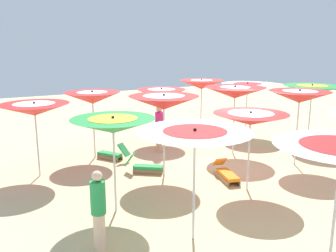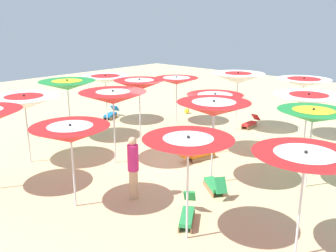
{
  "view_description": "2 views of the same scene",
  "coord_description": "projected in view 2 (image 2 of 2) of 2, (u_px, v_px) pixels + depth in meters",
  "views": [
    {
      "loc": [
        -8.83,
        7.25,
        3.98
      ],
      "look_at": [
        1.67,
        1.61,
        1.28
      ],
      "focal_mm": 38.81,
      "sensor_mm": 36.0,
      "label": 1
    },
    {
      "loc": [
        9.13,
        8.34,
        4.73
      ],
      "look_at": [
        -0.92,
        -0.88,
        0.82
      ],
      "focal_mm": 40.09,
      "sensor_mm": 36.0,
      "label": 2
    }
  ],
  "objects": [
    {
      "name": "beach_umbrella_14",
      "position": [
        313.0,
        116.0,
        10.4
      ],
      "size": [
        1.97,
        1.97,
        2.37
      ],
      "color": "silver",
      "rests_on": "ground"
    },
    {
      "name": "ground",
      "position": [
        169.0,
        159.0,
        13.19
      ],
      "size": [
        41.33,
        41.33,
        0.04
      ],
      "primitive_type": "cube",
      "color": "beige"
    },
    {
      "name": "beachgoer_1",
      "position": [
        133.0,
        167.0,
        10.03
      ],
      "size": [
        0.3,
        0.3,
        1.76
      ],
      "rotation": [
        0.0,
        0.0,
        2.89
      ],
      "color": "#D8A87F",
      "rests_on": "ground"
    },
    {
      "name": "lounger_3",
      "position": [
        111.0,
        114.0,
        18.51
      ],
      "size": [
        1.24,
        0.87,
        0.56
      ],
      "rotation": [
        0.0,
        0.0,
        6.75
      ],
      "color": "olive",
      "rests_on": "ground"
    },
    {
      "name": "lounger_2",
      "position": [
        250.0,
        123.0,
        16.9
      ],
      "size": [
        1.17,
        0.34,
        0.55
      ],
      "rotation": [
        0.0,
        0.0,
        6.29
      ],
      "color": "olive",
      "rests_on": "ground"
    },
    {
      "name": "beach_umbrella_0",
      "position": [
        105.0,
        79.0,
        17.3
      ],
      "size": [
        2.19,
        2.19,
        2.27
      ],
      "color": "silver",
      "rests_on": "ground"
    },
    {
      "name": "beach_umbrella_13",
      "position": [
        308.0,
        99.0,
        12.43
      ],
      "size": [
        2.3,
        2.3,
        2.38
      ],
      "color": "silver",
      "rests_on": "ground"
    },
    {
      "name": "beach_umbrella_15",
      "position": [
        305.0,
        162.0,
        7.21
      ],
      "size": [
        2.05,
        2.05,
        2.32
      ],
      "color": "silver",
      "rests_on": "ground"
    },
    {
      "name": "beach_umbrella_8",
      "position": [
        238.0,
        78.0,
        15.9
      ],
      "size": [
        2.27,
        2.27,
        2.58
      ],
      "color": "silver",
      "rests_on": "ground"
    },
    {
      "name": "beach_umbrella_11",
      "position": [
        188.0,
        147.0,
        7.81
      ],
      "size": [
        1.93,
        1.93,
        2.41
      ],
      "color": "silver",
      "rests_on": "ground"
    },
    {
      "name": "beach_umbrella_10",
      "position": [
        214.0,
        109.0,
        10.61
      ],
      "size": [
        2.11,
        2.11,
        2.54
      ],
      "color": "silver",
      "rests_on": "ground"
    },
    {
      "name": "beach_umbrella_6",
      "position": [
        113.0,
        98.0,
        12.18
      ],
      "size": [
        2.2,
        2.2,
        2.52
      ],
      "color": "silver",
      "rests_on": "ground"
    },
    {
      "name": "lounger_1",
      "position": [
        199.0,
        154.0,
        13.02
      ],
      "size": [
        1.38,
        0.7,
        0.53
      ],
      "rotation": [
        0.0,
        0.0,
        2.88
      ],
      "color": "olive",
      "rests_on": "ground"
    },
    {
      "name": "beach_umbrella_7",
      "position": [
        71.0,
        134.0,
        9.31
      ],
      "size": [
        1.98,
        1.98,
        2.25
      ],
      "color": "silver",
      "rests_on": "ground"
    },
    {
      "name": "beach_umbrella_5",
      "position": [
        139.0,
        85.0,
        14.28
      ],
      "size": [
        1.97,
        1.97,
        2.55
      ],
      "color": "silver",
      "rests_on": "ground"
    },
    {
      "name": "beach_umbrella_4",
      "position": [
        176.0,
        81.0,
        17.17
      ],
      "size": [
        2.01,
        2.01,
        2.2
      ],
      "color": "silver",
      "rests_on": "ground"
    },
    {
      "name": "lounger_0",
      "position": [
        215.0,
        185.0,
        10.58
      ],
      "size": [
        0.95,
        1.15,
        0.63
      ],
      "rotation": [
        0.0,
        0.0,
        4.09
      ],
      "color": "olive",
      "rests_on": "ground"
    },
    {
      "name": "beach_umbrella_12",
      "position": [
        304.0,
        82.0,
        14.83
      ],
      "size": [
        2.1,
        2.1,
        2.52
      ],
      "color": "silver",
      "rests_on": "ground"
    },
    {
      "name": "beach_ball",
      "position": [
        187.0,
        111.0,
        19.42
      ],
      "size": [
        0.27,
        0.27,
        0.27
      ],
      "primitive_type": "sphere",
      "color": "yellow",
      "rests_on": "ground"
    },
    {
      "name": "beach_umbrella_9",
      "position": [
        215.0,
        99.0,
        13.17
      ],
      "size": [
        2.01,
        2.01,
        2.24
      ],
      "color": "silver",
      "rests_on": "ground"
    },
    {
      "name": "lounger_4",
      "position": [
        187.0,
        214.0,
        9.04
      ],
      "size": [
        1.21,
        0.95,
        0.64
      ],
      "rotation": [
        0.0,
        0.0,
        6.87
      ],
      "color": "olive",
      "rests_on": "ground"
    },
    {
      "name": "beach_umbrella_2",
      "position": [
        24.0,
        102.0,
        12.31
      ],
      "size": [
        2.28,
        2.28,
        2.36
      ],
      "color": "silver",
      "rests_on": "ground"
    },
    {
      "name": "beach_umbrella_1",
      "position": [
        67.0,
        85.0,
        14.77
      ],
      "size": [
        2.22,
        2.22,
        2.45
      ],
      "color": "silver",
      "rests_on": "ground"
    }
  ]
}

